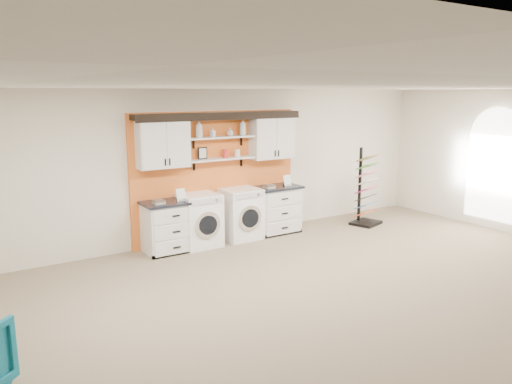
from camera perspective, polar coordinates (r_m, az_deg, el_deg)
floor at (r=6.68m, az=12.49°, el=-13.14°), size 10.00×10.00×0.00m
ceiling at (r=6.10m, az=13.63°, el=11.60°), size 10.00×10.00×0.00m
wall_back at (r=9.42m, az=-4.61°, el=3.13°), size 10.00×0.00×10.00m
accent_panel at (r=9.42m, az=-4.49°, el=1.90°), size 3.40×0.07×2.40m
upper_cabinet_left at (r=8.70m, az=-10.61°, el=5.48°), size 0.90×0.35×0.84m
upper_cabinet_right at (r=9.78m, az=1.81°, el=6.29°), size 0.90×0.35×0.84m
shelf_lower at (r=9.23m, az=-4.03°, el=3.78°), size 1.32×0.28×0.03m
shelf_upper at (r=9.19m, az=-4.07°, el=6.26°), size 1.32×0.28×0.03m
crown_molding at (r=9.17m, az=-4.14°, el=8.74°), size 3.30×0.41×0.13m
window_arched at (r=11.03m, az=25.55°, el=3.17°), size 0.06×1.10×2.25m
picture_frame at (r=9.10m, az=-6.13°, el=4.43°), size 0.18×0.02×0.22m
canister_red at (r=9.27m, az=-3.50°, el=4.41°), size 0.11×0.11×0.16m
canister_cream at (r=9.39m, az=-2.16°, el=4.46°), size 0.10×0.10×0.14m
base_cabinet_left at (r=8.82m, az=-9.89°, el=-3.89°), size 0.91×0.66×0.90m
base_cabinet_right at (r=9.88m, az=2.26°, el=-1.98°), size 0.95×0.66×0.93m
washer at (r=9.04m, az=-6.50°, el=-3.21°), size 0.69×0.71×0.96m
dryer at (r=9.44m, az=-1.76°, el=-2.50°), size 0.69×0.71×0.96m
sample_rack at (r=10.70m, az=12.42°, el=-0.91°), size 0.70×0.64×1.62m
soap_bottle_a at (r=8.97m, az=-6.52°, el=7.21°), size 0.17×0.17×0.32m
soap_bottle_b at (r=9.10m, az=-4.99°, el=6.82°), size 0.10×0.10×0.17m
soap_bottle_c at (r=9.28m, az=-2.97°, el=6.88°), size 0.13×0.13×0.15m
soap_bottle_d at (r=9.41m, az=-1.53°, el=7.47°), size 0.17×0.17×0.32m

